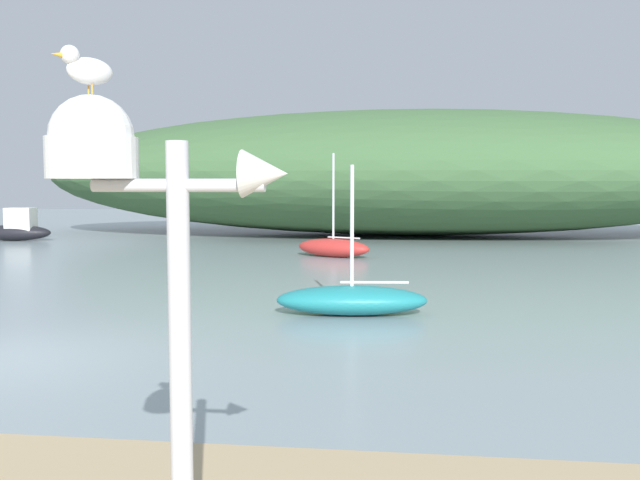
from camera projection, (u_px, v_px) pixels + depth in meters
ground_plane at (11, 360)px, 10.77m from camera, size 120.00×120.00×0.00m
distant_hill at (404, 173)px, 36.97m from camera, size 38.88×14.95×6.47m
mast_structure at (125, 198)px, 3.72m from camera, size 1.29×0.48×2.96m
seagull_on_radar at (87, 68)px, 3.68m from camera, size 0.26×0.31×0.24m
motorboat_centre_water at (16, 229)px, 33.10m from camera, size 3.60×1.44×1.55m
sailboat_west_reach at (352, 300)px, 14.44m from camera, size 3.19×1.41×3.07m
sailboat_by_sandbar at (333, 247)px, 25.79m from camera, size 3.06×2.05×3.78m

